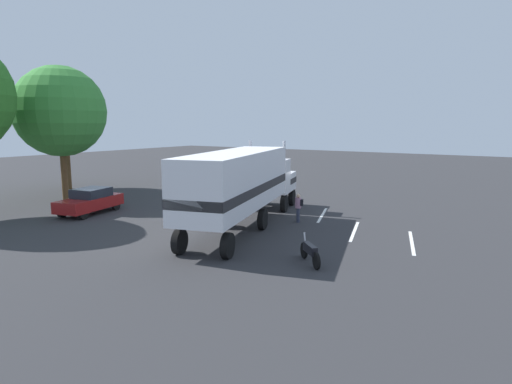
% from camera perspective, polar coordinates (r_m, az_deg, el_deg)
% --- Properties ---
extents(ground_plane, '(120.00, 120.00, 0.00)m').
position_cam_1_polar(ground_plane, '(28.45, 1.84, -2.36)').
color(ground_plane, '#2D2D30').
extents(lane_stripe_near, '(4.23, 1.52, 0.01)m').
position_cam_1_polar(lane_stripe_near, '(27.21, 8.62, -2.97)').
color(lane_stripe_near, silver).
rests_on(lane_stripe_near, ground_plane).
extents(lane_stripe_mid, '(4.28, 1.34, 0.01)m').
position_cam_1_polar(lane_stripe_mid, '(23.50, 12.67, -4.98)').
color(lane_stripe_mid, silver).
rests_on(lane_stripe_mid, ground_plane).
extents(lane_stripe_far, '(4.27, 1.38, 0.01)m').
position_cam_1_polar(lane_stripe_far, '(22.08, 19.60, -6.19)').
color(lane_stripe_far, silver).
rests_on(lane_stripe_far, ground_plane).
extents(semi_truck, '(14.27, 6.45, 4.50)m').
position_cam_1_polar(semi_truck, '(23.27, -1.66, 1.41)').
color(semi_truck, white).
rests_on(semi_truck, ground_plane).
extents(person_bystander, '(0.39, 0.48, 1.63)m').
position_cam_1_polar(person_bystander, '(24.93, 5.55, -1.92)').
color(person_bystander, '#2D3347').
rests_on(person_bystander, ground_plane).
extents(parked_car, '(4.70, 2.76, 1.57)m').
position_cam_1_polar(parked_car, '(29.13, -20.76, -1.06)').
color(parked_car, maroon).
rests_on(parked_car, ground_plane).
extents(motorcycle, '(1.53, 1.59, 1.12)m').
position_cam_1_polar(motorcycle, '(17.82, 7.02, -7.72)').
color(motorcycle, black).
rests_on(motorcycle, ground_plane).
extents(tree_center, '(5.82, 5.82, 9.07)m').
position_cam_1_polar(tree_center, '(40.50, -23.62, 9.00)').
color(tree_center, brown).
rests_on(tree_center, ground_plane).
extents(tree_right, '(6.41, 6.41, 9.61)m').
position_cam_1_polar(tree_right, '(34.54, -24.12, 9.53)').
color(tree_right, brown).
rests_on(tree_right, ground_plane).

